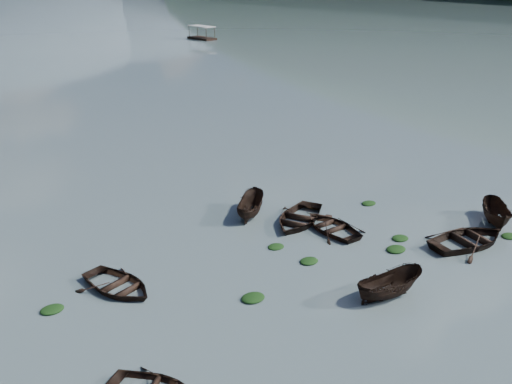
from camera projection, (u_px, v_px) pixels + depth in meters
ground_plane at (396, 313)px, 26.47m from camera, size 2400.00×2400.00×0.00m
rowboat_2 at (388, 296)px, 27.83m from camera, size 3.92×1.71×1.48m
rowboat_3 at (332, 230)px, 34.66m from camera, size 3.10×4.27×0.87m
rowboat_4 at (468, 244)px, 32.90m from camera, size 5.48×4.20×1.05m
rowboat_5 at (495, 223)px, 35.63m from camera, size 3.76×3.89×1.52m
rowboat_6 at (118, 289)px, 28.40m from camera, size 4.34×5.10×0.89m
rowboat_7 at (298, 222)px, 35.73m from camera, size 5.98×5.53×1.01m
rowboat_8 at (250, 215)px, 36.76m from camera, size 3.70×3.72×1.47m
weed_clump_0 at (253, 299)px, 27.57m from camera, size 1.19×0.98×0.26m
weed_clump_1 at (309, 262)px, 30.98m from camera, size 1.07×0.86×0.24m
weed_clump_2 at (396, 250)px, 32.23m from camera, size 1.19×0.95×0.26m
weed_clump_3 at (400, 239)px, 33.54m from camera, size 1.03×0.87×0.23m
weed_clump_4 at (509, 237)px, 33.81m from camera, size 1.05×0.83×0.22m
weed_clump_5 at (52, 310)px, 26.67m from camera, size 1.11×0.89×0.23m
weed_clump_6 at (276, 247)px, 32.57m from camera, size 0.98×0.82×0.20m
weed_clump_7 at (369, 204)px, 38.41m from camera, size 1.02×0.82×0.22m
pontoon_right at (202, 39)px, 120.33m from camera, size 3.94×7.15×2.59m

